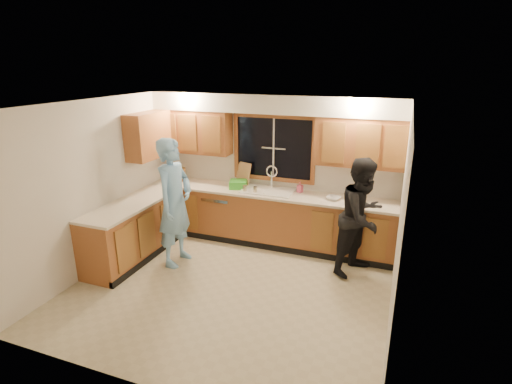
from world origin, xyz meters
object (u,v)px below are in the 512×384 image
sink (268,195)px  man (175,203)px  dish_crate (238,184)px  soap_bottle (300,187)px  bowl (333,198)px  dishwasher (222,214)px  stove (110,245)px  knife_block (182,175)px  woman (362,217)px

sink → man: man is taller
man → dish_crate: 1.29m
soap_bottle → bowl: soap_bottle is taller
man → dishwasher: bearing=-8.8°
stove → dish_crate: (1.26, 1.83, 0.54)m
dish_crate → soap_bottle: bearing=7.8°
dish_crate → bowl: 1.65m
sink → knife_block: 1.67m
dishwasher → soap_bottle: (1.36, 0.17, 0.60)m
stove → man: man is taller
soap_bottle → bowl: (0.59, -0.19, -0.06)m
sink → stove: sink is taller
knife_block → stove: bearing=-116.4°
soap_bottle → dishwasher: bearing=-173.1°
dishwasher → knife_block: knife_block is taller
knife_block → bowl: (2.76, -0.06, -0.10)m
woman → sink: bearing=101.1°
sink → dishwasher: sink is taller
woman → dish_crate: woman is taller
bowl → knife_block: bearing=178.7°
dishwasher → stove: bearing=-117.7°
man → soap_bottle: man is taller
dishwasher → soap_bottle: soap_bottle is taller
soap_bottle → sink: bearing=-163.6°
woman → bowl: woman is taller
woman → knife_block: woman is taller
knife_block → sink: bearing=-23.0°
dishwasher → knife_block: 1.03m
dishwasher → stove: size_ratio=0.91×
sink → soap_bottle: (0.51, 0.15, 0.14)m
stove → knife_block: 1.95m
stove → man: (0.73, 0.65, 0.53)m
sink → dishwasher: 0.96m
sink → woman: bearing=-17.2°
sink → dish_crate: sink is taller
dish_crate → soap_bottle: 1.06m
bowl → sink: bearing=178.1°
knife_block → dish_crate: knife_block is taller
stove → bowl: (2.90, 1.79, 0.50)m
woman → knife_block: size_ratio=7.13×
dishwasher → bowl: (1.95, -0.02, 0.54)m
dishwasher → dish_crate: 0.65m
dishwasher → bowl: 2.02m
dish_crate → bowl: size_ratio=1.32×
dishwasher → woman: 2.54m
dishwasher → man: bearing=-100.9°
soap_bottle → bowl: size_ratio=0.83×
dish_crate → soap_bottle: (1.05, 0.14, 0.02)m
sink → soap_bottle: size_ratio=4.81×
sink → woman: 1.67m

